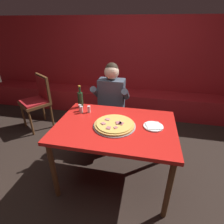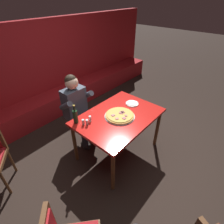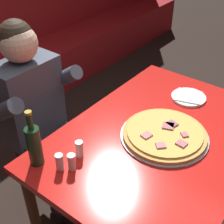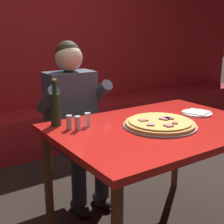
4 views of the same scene
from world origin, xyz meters
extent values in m
plane|color=black|center=(0.00, 0.00, 0.00)|extent=(24.00, 24.00, 0.00)
cylinder|color=brown|center=(-0.59, 0.40, 0.37)|extent=(0.06, 0.06, 0.74)
cylinder|color=brown|center=(0.59, 0.40, 0.37)|extent=(0.06, 0.06, 0.74)
cube|color=red|center=(0.00, 0.00, 0.76)|extent=(1.29, 0.91, 0.04)
cylinder|color=#9E9EA3|center=(-0.01, -0.02, 0.78)|extent=(0.46, 0.46, 0.01)
cylinder|color=gold|center=(-0.01, -0.02, 0.79)|extent=(0.43, 0.43, 0.02)
cylinder|color=#E0B251|center=(-0.01, -0.02, 0.81)|extent=(0.39, 0.39, 0.01)
cube|color=#C6757A|center=(-0.09, 0.03, 0.82)|extent=(0.06, 0.05, 0.01)
cube|color=#B76670|center=(0.04, -0.02, 0.82)|extent=(0.07, 0.08, 0.01)
cube|color=#A85B66|center=(0.07, -0.02, 0.82)|extent=(0.06, 0.06, 0.01)
cube|color=#B76670|center=(-0.04, -0.14, 0.82)|extent=(0.05, 0.05, 0.01)
cube|color=#B76670|center=(0.03, -0.12, 0.82)|extent=(0.05, 0.05, 0.01)
cube|color=#C6757A|center=(-0.12, -0.06, 0.82)|extent=(0.06, 0.06, 0.01)
cylinder|color=white|center=(0.40, 0.04, 0.78)|extent=(0.21, 0.21, 0.01)
cube|color=white|center=(0.40, 0.04, 0.79)|extent=(0.19, 0.19, 0.01)
cylinder|color=#19381E|center=(-0.53, 0.36, 0.88)|extent=(0.07, 0.07, 0.20)
cylinder|color=#19381E|center=(-0.53, 0.36, 1.02)|extent=(0.03, 0.03, 0.08)
cylinder|color=#B29933|center=(-0.53, 0.36, 1.06)|extent=(0.03, 0.03, 0.01)
cylinder|color=silver|center=(-0.49, 0.24, 0.81)|extent=(0.04, 0.04, 0.07)
cylinder|color=#28231E|center=(-0.49, 0.24, 0.80)|extent=(0.03, 0.03, 0.04)
cylinder|color=silver|center=(-0.49, 0.24, 0.85)|extent=(0.04, 0.04, 0.01)
cylinder|color=silver|center=(-0.37, 0.23, 0.81)|extent=(0.04, 0.04, 0.07)
cylinder|color=#516B33|center=(-0.37, 0.23, 0.80)|extent=(0.03, 0.03, 0.04)
cylinder|color=silver|center=(-0.37, 0.23, 0.85)|extent=(0.04, 0.04, 0.01)
cylinder|color=silver|center=(-0.46, 0.20, 0.81)|extent=(0.04, 0.04, 0.07)
cylinder|color=silver|center=(-0.46, 0.20, 0.80)|extent=(0.03, 0.03, 0.04)
cylinder|color=silver|center=(-0.46, 0.20, 0.85)|extent=(0.04, 0.04, 0.01)
ellipsoid|color=black|center=(-0.31, 0.49, 0.04)|extent=(0.11, 0.24, 0.09)
ellipsoid|color=black|center=(-0.11, 0.49, 0.04)|extent=(0.11, 0.24, 0.09)
cylinder|color=#282833|center=(-0.31, 0.49, 0.23)|extent=(0.11, 0.11, 0.43)
cylinder|color=#282833|center=(-0.11, 0.49, 0.23)|extent=(0.11, 0.11, 0.43)
cube|color=#282833|center=(-0.21, 0.59, 0.51)|extent=(0.34, 0.40, 0.12)
cube|color=#424C5B|center=(-0.21, 0.79, 0.78)|extent=(0.38, 0.22, 0.52)
cylinder|color=#424C5B|center=(-0.43, 0.71, 0.86)|extent=(0.09, 0.30, 0.25)
cylinder|color=#424C5B|center=(0.01, 0.71, 0.86)|extent=(0.09, 0.30, 0.25)
sphere|color=beige|center=(-0.21, 0.79, 1.15)|extent=(0.21, 0.21, 0.21)
sphere|color=#2D2319|center=(-0.21, 0.81, 1.18)|extent=(0.19, 0.19, 0.19)
camera|label=1|loc=(0.30, -1.59, 1.77)|focal=28.00mm
camera|label=2|loc=(-1.67, -1.33, 2.33)|focal=28.00mm
camera|label=3|loc=(-1.15, -0.56, 1.82)|focal=50.00mm
camera|label=4|loc=(-1.28, -1.38, 1.36)|focal=50.00mm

